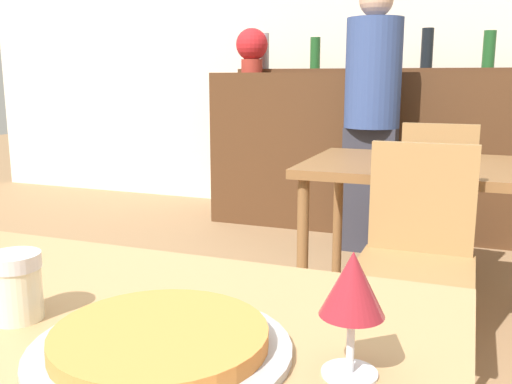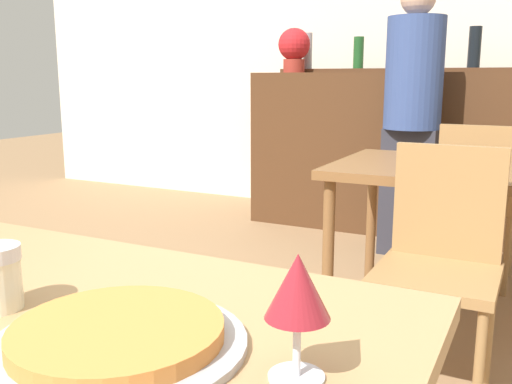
{
  "view_description": "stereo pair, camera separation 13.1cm",
  "coord_description": "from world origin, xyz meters",
  "px_view_note": "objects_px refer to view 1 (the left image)",
  "views": [
    {
      "loc": [
        0.56,
        -0.66,
        1.1
      ],
      "look_at": [
        0.09,
        0.55,
        0.84
      ],
      "focal_mm": 40.0,
      "sensor_mm": 36.0,
      "label": 1
    },
    {
      "loc": [
        0.68,
        -0.6,
        1.1
      ],
      "look_at": [
        0.09,
        0.55,
        0.84
      ],
      "focal_mm": 40.0,
      "sensor_mm": 36.0,
      "label": 2
    }
  ],
  "objects_px": {
    "person_standing": "(372,111)",
    "potted_plant": "(252,48)",
    "cheese_shaker": "(16,286)",
    "chair_far_side_back": "(438,189)",
    "wine_glass": "(352,288)",
    "pizza_tray": "(160,343)",
    "chair_far_side_front": "(417,247)"
  },
  "relations": [
    {
      "from": "chair_far_side_front",
      "to": "person_standing",
      "type": "xyz_separation_m",
      "value": [
        -0.44,
        1.54,
        0.39
      ]
    },
    {
      "from": "chair_far_side_back",
      "to": "person_standing",
      "type": "relative_size",
      "value": 0.52
    },
    {
      "from": "chair_far_side_front",
      "to": "chair_far_side_back",
      "type": "relative_size",
      "value": 1.0
    },
    {
      "from": "chair_far_side_front",
      "to": "person_standing",
      "type": "distance_m",
      "value": 1.64
    },
    {
      "from": "chair_far_side_front",
      "to": "person_standing",
      "type": "height_order",
      "value": "person_standing"
    },
    {
      "from": "chair_far_side_front",
      "to": "wine_glass",
      "type": "height_order",
      "value": "wine_glass"
    },
    {
      "from": "person_standing",
      "to": "potted_plant",
      "type": "xyz_separation_m",
      "value": [
        -1.0,
        0.53,
        0.42
      ]
    },
    {
      "from": "cheese_shaker",
      "to": "person_standing",
      "type": "height_order",
      "value": "person_standing"
    },
    {
      "from": "wine_glass",
      "to": "potted_plant",
      "type": "height_order",
      "value": "potted_plant"
    },
    {
      "from": "pizza_tray",
      "to": "wine_glass",
      "type": "relative_size",
      "value": 2.2
    },
    {
      "from": "chair_far_side_back",
      "to": "wine_glass",
      "type": "xyz_separation_m",
      "value": [
        0.04,
        -2.53,
        0.35
      ]
    },
    {
      "from": "pizza_tray",
      "to": "wine_glass",
      "type": "bearing_deg",
      "value": 8.64
    },
    {
      "from": "cheese_shaker",
      "to": "person_standing",
      "type": "distance_m",
      "value": 2.95
    },
    {
      "from": "person_standing",
      "to": "wine_glass",
      "type": "height_order",
      "value": "person_standing"
    },
    {
      "from": "person_standing",
      "to": "potted_plant",
      "type": "relative_size",
      "value": 5.03
    },
    {
      "from": "chair_far_side_front",
      "to": "cheese_shaker",
      "type": "height_order",
      "value": "chair_far_side_front"
    },
    {
      "from": "chair_far_side_back",
      "to": "person_standing",
      "type": "height_order",
      "value": "person_standing"
    },
    {
      "from": "cheese_shaker",
      "to": "potted_plant",
      "type": "height_order",
      "value": "potted_plant"
    },
    {
      "from": "cheese_shaker",
      "to": "potted_plant",
      "type": "bearing_deg",
      "value": 105.71
    },
    {
      "from": "wine_glass",
      "to": "chair_far_side_back",
      "type": "bearing_deg",
      "value": 90.88
    },
    {
      "from": "person_standing",
      "to": "wine_glass",
      "type": "bearing_deg",
      "value": -80.74
    },
    {
      "from": "chair_far_side_back",
      "to": "pizza_tray",
      "type": "xyz_separation_m",
      "value": [
        -0.21,
        -2.57,
        0.25
      ]
    },
    {
      "from": "cheese_shaker",
      "to": "potted_plant",
      "type": "distance_m",
      "value": 3.65
    },
    {
      "from": "chair_far_side_front",
      "to": "chair_far_side_back",
      "type": "xyz_separation_m",
      "value": [
        0.0,
        1.14,
        0.0
      ]
    },
    {
      "from": "chair_far_side_back",
      "to": "pizza_tray",
      "type": "height_order",
      "value": "chair_far_side_back"
    },
    {
      "from": "chair_far_side_back",
      "to": "cheese_shaker",
      "type": "xyz_separation_m",
      "value": [
        -0.47,
        -2.55,
        0.29
      ]
    },
    {
      "from": "pizza_tray",
      "to": "cheese_shaker",
      "type": "bearing_deg",
      "value": 175.31
    },
    {
      "from": "person_standing",
      "to": "potted_plant",
      "type": "height_order",
      "value": "person_standing"
    },
    {
      "from": "person_standing",
      "to": "wine_glass",
      "type": "distance_m",
      "value": 2.97
    },
    {
      "from": "potted_plant",
      "to": "chair_far_side_front",
      "type": "bearing_deg",
      "value": -55.07
    },
    {
      "from": "chair_far_side_front",
      "to": "potted_plant",
      "type": "height_order",
      "value": "potted_plant"
    },
    {
      "from": "chair_far_side_front",
      "to": "wine_glass",
      "type": "relative_size",
      "value": 5.43
    }
  ]
}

